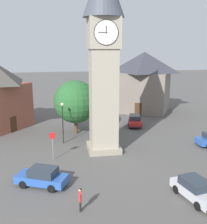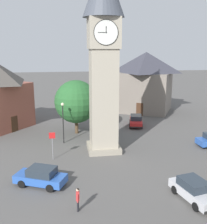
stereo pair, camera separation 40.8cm
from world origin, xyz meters
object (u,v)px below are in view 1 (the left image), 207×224
road_sign (53,142)px  car_red_corner (42,177)px  tree (75,102)px  lamp_post (63,116)px  car_blue_kerb (196,189)px  car_silver_kerb (135,120)px  pedestrian (80,198)px  clock_tower (104,42)px  building_corner_back (144,81)px

road_sign → car_red_corner: bearing=81.0°
tree → car_red_corner: bearing=74.8°
tree → lamp_post: size_ratio=1.44×
car_blue_kerb → car_red_corner: bearing=-19.3°
car_silver_kerb → pedestrian: pedestrian is taller
car_silver_kerb → pedestrian: size_ratio=2.61×
clock_tower → car_red_corner: clock_tower is taller
car_blue_kerb → car_red_corner: size_ratio=0.98×
car_blue_kerb → car_silver_kerb: (-0.99, -19.61, 0.00)m
road_sign → building_corner_back: bearing=-128.2°
clock_tower → car_red_corner: size_ratio=4.39×
car_red_corner → lamp_post: (-1.94, -9.92, 2.47)m
building_corner_back → road_sign: size_ratio=4.07×
car_silver_kerb → car_red_corner: bearing=52.2°
clock_tower → tree: bearing=-69.0°
pedestrian → building_corner_back: building_corner_back is taller
building_corner_back → tree: bearing=41.8°
building_corner_back → road_sign: building_corner_back is taller
clock_tower → car_silver_kerb: 15.02m
car_blue_kerb → pedestrian: (8.46, 0.14, 0.25)m
car_blue_kerb → tree: size_ratio=0.63×
car_silver_kerb → car_blue_kerb: bearing=87.1°
car_red_corner → road_sign: bearing=-99.0°
tree → car_silver_kerb: bearing=-165.7°
car_red_corner → road_sign: (-0.82, -5.19, 1.14)m
tree → road_sign: size_ratio=2.47×
clock_tower → car_silver_kerb: (-6.00, -8.73, -10.65)m
car_silver_kerb → tree: 9.43m
car_silver_kerb → road_sign: 15.51m
clock_tower → car_red_corner: bearing=48.4°
car_red_corner → road_sign: size_ratio=1.59×
pedestrian → lamp_post: 14.18m
car_red_corner → pedestrian: size_ratio=2.63×
clock_tower → car_silver_kerb: clock_tower is taller
car_red_corner → clock_tower: bearing=-131.6°
pedestrian → road_sign: road_sign is taller
clock_tower → car_silver_kerb: size_ratio=4.43×
clock_tower → road_sign: clock_tower is taller
car_silver_kerb → car_red_corner: 19.86m
clock_tower → building_corner_back: size_ratio=1.71×
tree → building_corner_back: bearing=-138.2°
car_silver_kerb → building_corner_back: building_corner_back is taller
pedestrian → car_red_corner: bearing=-56.1°
pedestrian → tree: size_ratio=0.24×
building_corner_back → car_silver_kerb: bearing=66.0°
car_silver_kerb → road_sign: (11.36, 10.50, 1.14)m
car_silver_kerb → lamp_post: size_ratio=0.92×
car_blue_kerb → tree: (7.53, -17.44, 3.41)m
building_corner_back → pedestrian: bearing=64.9°
car_red_corner → lamp_post: 10.41m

